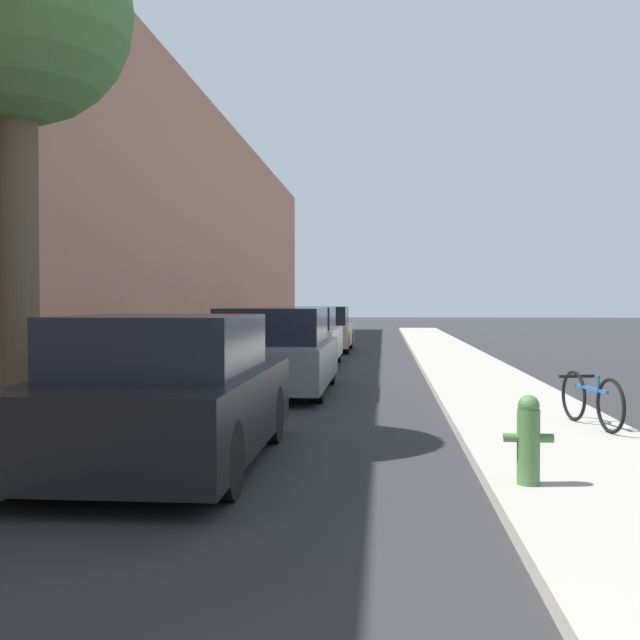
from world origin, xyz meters
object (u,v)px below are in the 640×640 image
(parked_car_grey, at_px, (275,353))
(parked_car_champagne, at_px, (323,330))
(bicycle, at_px, (591,400))
(street_tree_near, at_px, (17,19))
(fire_hydrant, at_px, (528,438))
(parked_car_black, at_px, (166,395))
(parked_car_white, at_px, (299,338))

(parked_car_grey, relative_size, parked_car_champagne, 1.04)
(bicycle, bearing_deg, parked_car_champagne, 94.30)
(parked_car_champagne, xyz_separation_m, street_tree_near, (-2.06, -15.68, 3.97))
(parked_car_grey, height_order, parked_car_champagne, parked_car_grey)
(street_tree_near, bearing_deg, fire_hydrant, -20.93)
(parked_car_champagne, bearing_deg, parked_car_black, -90.42)
(parked_car_white, height_order, street_tree_near, street_tree_near)
(fire_hydrant, bearing_deg, parked_car_white, 104.88)
(parked_car_grey, bearing_deg, street_tree_near, -113.70)
(parked_car_black, relative_size, parked_car_grey, 0.92)
(parked_car_white, bearing_deg, fire_hydrant, -75.12)
(street_tree_near, bearing_deg, parked_car_grey, 66.30)
(parked_car_grey, distance_m, street_tree_near, 6.60)
(parked_car_black, distance_m, parked_car_champagne, 16.68)
(parked_car_grey, bearing_deg, fire_hydrant, -66.16)
(parked_car_white, height_order, fire_hydrant, parked_car_white)
(parked_car_champagne, bearing_deg, bicycle, -73.77)
(parked_car_grey, distance_m, fire_hydrant, 7.43)
(fire_hydrant, relative_size, bicycle, 0.48)
(parked_car_grey, bearing_deg, parked_car_black, -91.82)
(parked_car_grey, bearing_deg, parked_car_white, 91.99)
(street_tree_near, bearing_deg, parked_car_champagne, 82.52)
(parked_car_black, xyz_separation_m, parked_car_white, (0.00, 11.02, 0.01))
(parked_car_grey, xyz_separation_m, parked_car_white, (-0.18, 5.18, 0.00))
(parked_car_white, height_order, bicycle, parked_car_white)
(fire_hydrant, bearing_deg, street_tree_near, 159.07)
(fire_hydrant, bearing_deg, bicycle, 66.55)
(parked_car_black, height_order, bicycle, parked_car_black)
(parked_car_grey, bearing_deg, parked_car_champagne, 90.34)
(parked_car_black, bearing_deg, street_tree_near, 152.64)
(parked_car_white, xyz_separation_m, parked_car_champagne, (0.12, 5.66, -0.02))
(parked_car_black, xyz_separation_m, street_tree_near, (-1.94, 1.00, 3.97))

